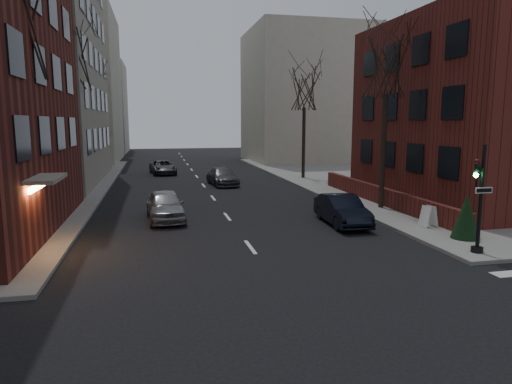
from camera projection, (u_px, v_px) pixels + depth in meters
building_right_brick at (493, 112)px, 27.60m from camera, size 12.00×14.00×11.00m
low_wall_right at (381, 195)px, 26.82m from camera, size 0.35×16.00×1.00m
building_distant_la at (57, 87)px, 55.11m from camera, size 14.00×16.00×18.00m
building_distant_ra at (306, 96)px, 56.81m from camera, size 14.00×14.00×16.00m
building_distant_lb at (93, 108)px, 72.24m from camera, size 10.00×12.00×14.00m
traffic_signal at (479, 206)px, 16.68m from camera, size 0.76×0.44×4.00m
tree_left_a at (8, 26)px, 16.95m from camera, size 4.18×4.18×10.26m
tree_left_b at (67, 57)px, 28.46m from camera, size 4.40×4.40×10.80m
tree_left_c at (96, 88)px, 42.10m from camera, size 3.96×3.96×9.72m
tree_right_a at (387, 64)px, 24.61m from camera, size 3.96×3.96×9.72m
tree_right_b at (304, 90)px, 38.19m from camera, size 3.74×3.74×9.18m
streetlamp_near at (70, 134)px, 25.45m from camera, size 0.36×0.36×6.28m
streetlamp_far at (107, 129)px, 44.74m from camera, size 0.36×0.36×6.28m
parked_sedan at (342, 210)px, 22.06m from camera, size 1.68×4.43×1.44m
car_lane_silver at (165, 205)px, 23.06m from camera, size 2.05×4.52×1.50m
car_lane_gray at (222, 176)px, 35.79m from camera, size 2.34×4.78×1.34m
car_lane_far at (163, 167)px, 43.22m from camera, size 2.70×4.90×1.30m
sandwich_board at (429, 216)px, 21.00m from camera, size 0.52×0.67×0.99m
evergreen_shrub at (466, 216)px, 18.83m from camera, size 1.51×1.51×1.90m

